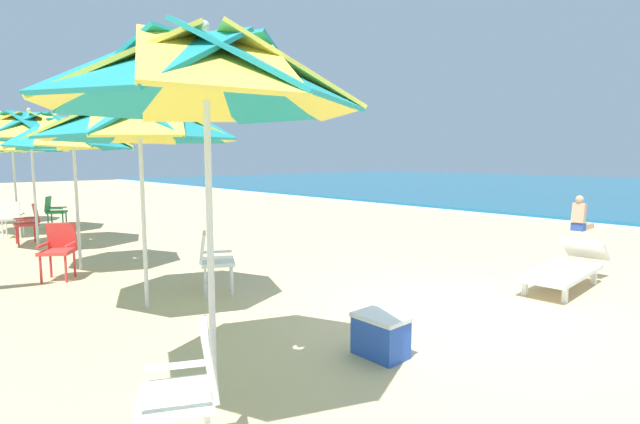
{
  "coord_description": "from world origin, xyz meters",
  "views": [
    {
      "loc": [
        2.95,
        -4.91,
        1.86
      ],
      "look_at": [
        -2.63,
        0.14,
        1.0
      ],
      "focal_mm": 26.3,
      "sensor_mm": 36.0,
      "label": 1
    }
  ],
  "objects_px": {
    "plastic_chair_0": "(188,387)",
    "beachgoer_seated": "(581,219)",
    "beach_umbrella_2": "(73,136)",
    "plastic_chair_3": "(29,221)",
    "cooler_box": "(380,335)",
    "plastic_chair_2": "(59,247)",
    "beach_umbrella_1": "(139,121)",
    "plastic_chair_1": "(213,259)",
    "sun_lounger_1": "(566,268)",
    "plastic_chair_5": "(11,217)",
    "beach_umbrella_3": "(30,128)",
    "plastic_chair_4": "(54,210)",
    "beach_umbrella_4": "(12,141)",
    "beach_umbrella_0": "(206,78)"
  },
  "relations": [
    {
      "from": "beach_umbrella_0",
      "to": "plastic_chair_4",
      "type": "relative_size",
      "value": 3.27
    },
    {
      "from": "beach_umbrella_4",
      "to": "beachgoer_seated",
      "type": "xyz_separation_m",
      "value": [
        9.38,
        10.98,
        -2.0
      ]
    },
    {
      "from": "plastic_chair_5",
      "to": "beach_umbrella_3",
      "type": "bearing_deg",
      "value": 5.57
    },
    {
      "from": "plastic_chair_1",
      "to": "plastic_chair_5",
      "type": "bearing_deg",
      "value": -170.66
    },
    {
      "from": "plastic_chair_2",
      "to": "plastic_chair_3",
      "type": "distance_m",
      "value": 3.79
    },
    {
      "from": "beach_umbrella_2",
      "to": "beach_umbrella_4",
      "type": "xyz_separation_m",
      "value": [
        -5.35,
        0.0,
        0.05
      ]
    },
    {
      "from": "plastic_chair_2",
      "to": "plastic_chair_4",
      "type": "bearing_deg",
      "value": 167.96
    },
    {
      "from": "plastic_chair_4",
      "to": "cooler_box",
      "type": "height_order",
      "value": "plastic_chair_4"
    },
    {
      "from": "plastic_chair_3",
      "to": "cooler_box",
      "type": "height_order",
      "value": "plastic_chair_3"
    },
    {
      "from": "beach_umbrella_0",
      "to": "plastic_chair_0",
      "type": "distance_m",
      "value": 2.09
    },
    {
      "from": "plastic_chair_2",
      "to": "beach_umbrella_4",
      "type": "xyz_separation_m",
      "value": [
        -5.79,
        0.41,
        1.79
      ]
    },
    {
      "from": "beach_umbrella_1",
      "to": "plastic_chair_1",
      "type": "bearing_deg",
      "value": 88.25
    },
    {
      "from": "plastic_chair_1",
      "to": "plastic_chair_4",
      "type": "height_order",
      "value": "same"
    },
    {
      "from": "plastic_chair_1",
      "to": "plastic_chair_3",
      "type": "relative_size",
      "value": 1.0
    },
    {
      "from": "beach_umbrella_3",
      "to": "plastic_chair_4",
      "type": "bearing_deg",
      "value": 161.23
    },
    {
      "from": "plastic_chair_3",
      "to": "beachgoer_seated",
      "type": "relative_size",
      "value": 0.94
    },
    {
      "from": "plastic_chair_0",
      "to": "beach_umbrella_3",
      "type": "distance_m",
      "value": 8.92
    },
    {
      "from": "plastic_chair_0",
      "to": "beachgoer_seated",
      "type": "xyz_separation_m",
      "value": [
        -1.89,
        11.97,
        -0.2
      ]
    },
    {
      "from": "plastic_chair_1",
      "to": "beach_umbrella_3",
      "type": "distance_m",
      "value": 5.94
    },
    {
      "from": "beach_umbrella_1",
      "to": "sun_lounger_1",
      "type": "height_order",
      "value": "beach_umbrella_1"
    },
    {
      "from": "plastic_chair_2",
      "to": "beach_umbrella_0",
      "type": "bearing_deg",
      "value": -0.98
    },
    {
      "from": "plastic_chair_0",
      "to": "beachgoer_seated",
      "type": "height_order",
      "value": "beachgoer_seated"
    },
    {
      "from": "plastic_chair_1",
      "to": "beachgoer_seated",
      "type": "relative_size",
      "value": 0.94
    },
    {
      "from": "beach_umbrella_3",
      "to": "beach_umbrella_4",
      "type": "xyz_separation_m",
      "value": [
        -2.62,
        0.09,
        -0.19
      ]
    },
    {
      "from": "plastic_chair_1",
      "to": "plastic_chair_2",
      "type": "height_order",
      "value": "same"
    },
    {
      "from": "beach_umbrella_0",
      "to": "plastic_chair_4",
      "type": "xyz_separation_m",
      "value": [
        -10.83,
        1.35,
        -1.94
      ]
    },
    {
      "from": "beach_umbrella_2",
      "to": "plastic_chair_3",
      "type": "bearing_deg",
      "value": -178.2
    },
    {
      "from": "beach_umbrella_0",
      "to": "plastic_chair_5",
      "type": "height_order",
      "value": "beach_umbrella_0"
    },
    {
      "from": "beach_umbrella_1",
      "to": "cooler_box",
      "type": "bearing_deg",
      "value": 20.06
    },
    {
      "from": "plastic_chair_0",
      "to": "plastic_chair_3",
      "type": "xyz_separation_m",
      "value": [
        -9.26,
        0.89,
        0.0
      ]
    },
    {
      "from": "beach_umbrella_3",
      "to": "beach_umbrella_0",
      "type": "bearing_deg",
      "value": -2.91
    },
    {
      "from": "beach_umbrella_2",
      "to": "plastic_chair_2",
      "type": "distance_m",
      "value": 1.84
    },
    {
      "from": "beach_umbrella_3",
      "to": "plastic_chair_5",
      "type": "bearing_deg",
      "value": -174.43
    },
    {
      "from": "plastic_chair_2",
      "to": "plastic_chair_5",
      "type": "xyz_separation_m",
      "value": [
        -4.93,
        0.15,
        0.0
      ]
    },
    {
      "from": "plastic_chair_2",
      "to": "beach_umbrella_3",
      "type": "height_order",
      "value": "beach_umbrella_3"
    },
    {
      "from": "plastic_chair_0",
      "to": "beach_umbrella_3",
      "type": "height_order",
      "value": "beach_umbrella_3"
    },
    {
      "from": "plastic_chair_5",
      "to": "sun_lounger_1",
      "type": "relative_size",
      "value": 0.4
    },
    {
      "from": "sun_lounger_1",
      "to": "beach_umbrella_3",
      "type": "bearing_deg",
      "value": -149.81
    },
    {
      "from": "beach_umbrella_0",
      "to": "plastic_chair_4",
      "type": "height_order",
      "value": "beach_umbrella_0"
    },
    {
      "from": "beach_umbrella_1",
      "to": "plastic_chair_2",
      "type": "relative_size",
      "value": 3.12
    },
    {
      "from": "beach_umbrella_1",
      "to": "beach_umbrella_2",
      "type": "xyz_separation_m",
      "value": [
        -2.76,
        -0.02,
        -0.08
      ]
    },
    {
      "from": "cooler_box",
      "to": "plastic_chair_0",
      "type": "bearing_deg",
      "value": -82.9
    },
    {
      "from": "beach_umbrella_1",
      "to": "plastic_chair_2",
      "type": "xyz_separation_m",
      "value": [
        -2.31,
        -0.43,
        -1.81
      ]
    },
    {
      "from": "beach_umbrella_1",
      "to": "sun_lounger_1",
      "type": "xyz_separation_m",
      "value": [
        3.15,
        4.91,
        -2.03
      ]
    },
    {
      "from": "plastic_chair_5",
      "to": "beach_umbrella_0",
      "type": "bearing_deg",
      "value": -1.39
    },
    {
      "from": "plastic_chair_1",
      "to": "plastic_chair_2",
      "type": "relative_size",
      "value": 1.0
    },
    {
      "from": "cooler_box",
      "to": "beachgoer_seated",
      "type": "distance_m",
      "value": 10.03
    },
    {
      "from": "beach_umbrella_3",
      "to": "cooler_box",
      "type": "relative_size",
      "value": 5.77
    },
    {
      "from": "cooler_box",
      "to": "beach_umbrella_2",
      "type": "bearing_deg",
      "value": -169.17
    },
    {
      "from": "beach_umbrella_1",
      "to": "sun_lounger_1",
      "type": "bearing_deg",
      "value": 57.36
    }
  ]
}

